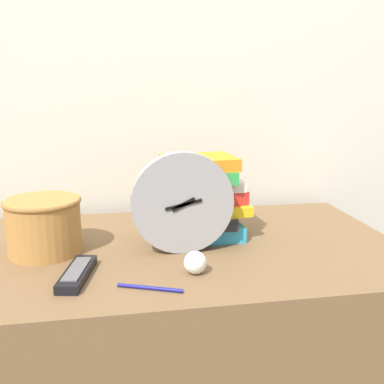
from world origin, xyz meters
The scene contains 8 objects.
wall_back centered at (0.00, 0.74, 1.20)m, with size 6.00×0.04×2.40m.
desk centered at (0.00, 0.34, 0.36)m, with size 1.26×0.67×0.71m.
desk_clock centered at (0.06, 0.29, 0.84)m, with size 0.25×0.04×0.25m.
book_stack centered at (0.12, 0.41, 0.82)m, with size 0.25×0.22×0.22m.
basket centered at (-0.28, 0.35, 0.79)m, with size 0.19×0.19×0.14m.
tv_remote centered at (-0.19, 0.18, 0.72)m, with size 0.08×0.18×0.02m.
crumpled_paper_ball centered at (0.06, 0.16, 0.74)m, with size 0.05×0.05×0.05m.
pen centered at (-0.04, 0.09, 0.72)m, with size 0.13×0.06×0.01m.
Camera 1 is at (-0.11, -0.75, 1.12)m, focal length 42.00 mm.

